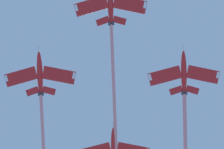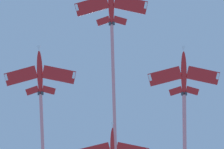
% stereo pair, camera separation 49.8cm
% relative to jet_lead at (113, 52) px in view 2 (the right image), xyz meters
% --- Properties ---
extents(jet_lead, '(41.64, 47.40, 17.73)m').
position_rel_jet_lead_xyz_m(jet_lead, '(0.00, 0.00, 0.00)').
color(jet_lead, red).
extents(jet_left_wing, '(35.34, 40.03, 14.88)m').
position_rel_jet_lead_xyz_m(jet_left_wing, '(-26.60, -1.63, -3.90)').
color(jet_left_wing, red).
extents(jet_right_wing, '(37.39, 42.13, 16.83)m').
position_rel_jet_lead_xyz_m(jet_right_wing, '(5.57, -25.17, -4.05)').
color(jet_right_wing, red).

